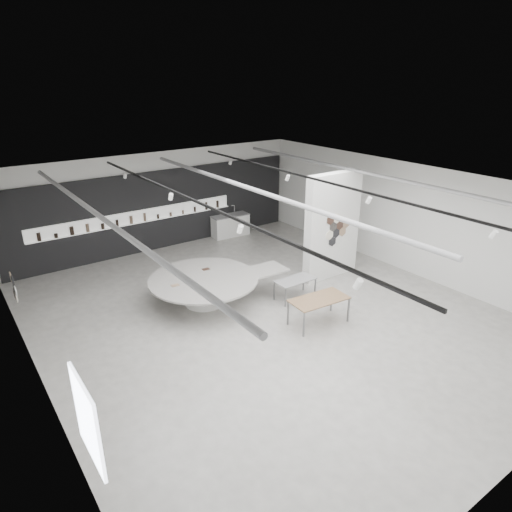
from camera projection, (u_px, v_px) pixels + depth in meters
room at (264, 250)px, 12.44m from camera, size 12.02×14.02×3.82m
back_wall_display at (159, 211)px, 17.87m from camera, size 11.80×0.27×3.10m
partition_column at (332, 226)px, 15.24m from camera, size 2.20×0.38×3.60m
display_island at (206, 286)px, 13.82m from camera, size 4.30×3.45×0.85m
sample_table_wood at (319, 301)px, 12.62m from camera, size 1.70×0.95×0.77m
sample_table_stone at (295, 281)px, 14.07m from camera, size 1.27×0.64×0.65m
kitchen_counter at (230, 225)px, 19.59m from camera, size 1.67×0.73×1.29m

